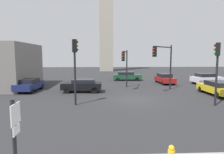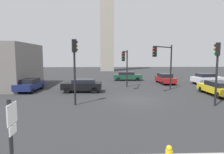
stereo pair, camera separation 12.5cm
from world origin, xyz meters
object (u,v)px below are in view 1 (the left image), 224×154
at_px(car_1, 206,78).
at_px(car_4, 127,76).
at_px(car_0, 219,88).
at_px(car_3, 82,85).
at_px(traffic_light_3, 163,58).
at_px(car_2, 29,85).
at_px(direction_sign, 15,142).
at_px(traffic_light_1, 125,61).
at_px(traffic_light_0, 75,60).
at_px(car_5, 165,78).
at_px(traffic_light_2, 217,62).

distance_m(car_1, car_4, 11.58).
relative_size(car_0, car_3, 1.12).
bearing_deg(traffic_light_3, car_2, -48.25).
relative_size(car_2, car_3, 1.02).
bearing_deg(car_2, car_3, -94.22).
bearing_deg(direction_sign, traffic_light_1, 72.87).
bearing_deg(car_4, car_3, -117.97).
bearing_deg(direction_sign, car_4, 74.84).
height_order(direction_sign, car_1, direction_sign).
relative_size(direction_sign, traffic_light_3, 0.52).
height_order(direction_sign, car_2, direction_sign).
distance_m(traffic_light_0, traffic_light_1, 8.82).
distance_m(car_0, car_2, 19.93).
height_order(traffic_light_0, car_1, traffic_light_0).
bearing_deg(direction_sign, car_5, 61.78).
bearing_deg(car_0, car_5, 17.56).
xyz_separation_m(car_3, car_4, (6.10, 10.18, -0.04)).
bearing_deg(car_1, car_3, -168.78).
bearing_deg(car_5, traffic_light_0, -44.77).
xyz_separation_m(traffic_light_2, car_2, (-16.94, 7.15, -2.69)).
height_order(direction_sign, traffic_light_1, traffic_light_1).
bearing_deg(car_0, traffic_light_3, 65.23).
height_order(car_0, car_4, car_0).
bearing_deg(traffic_light_1, direction_sign, -0.79).
bearing_deg(car_1, car_5, 165.16).
xyz_separation_m(car_2, car_4, (12.00, 9.44, -0.02)).
bearing_deg(car_2, traffic_light_2, -109.92).
height_order(traffic_light_2, traffic_light_3, traffic_light_3).
bearing_deg(traffic_light_0, car_5, 27.50).
bearing_deg(traffic_light_1, traffic_light_3, 79.67).
relative_size(traffic_light_1, car_5, 1.07).
bearing_deg(car_0, car_3, 80.03).
height_order(car_0, car_5, car_5).
bearing_deg(traffic_light_2, car_4, -38.16).
xyz_separation_m(direction_sign, car_5, (10.95, 22.59, -1.00)).
bearing_deg(traffic_light_1, car_1, 121.30).
height_order(car_3, car_5, car_5).
height_order(traffic_light_0, car_5, traffic_light_0).
xyz_separation_m(traffic_light_1, car_5, (6.18, 4.48, -2.58)).
distance_m(car_0, car_1, 8.24).
bearing_deg(traffic_light_3, traffic_light_1, -69.45).
bearing_deg(traffic_light_3, car_3, -45.48).
relative_size(traffic_light_0, traffic_light_1, 1.12).
bearing_deg(car_4, traffic_light_1, -95.50).
xyz_separation_m(traffic_light_3, car_3, (-8.80, 0.05, -2.92)).
bearing_deg(car_5, car_4, -131.06).
height_order(car_0, car_2, car_2).
relative_size(traffic_light_0, car_3, 1.21).
bearing_deg(traffic_light_1, traffic_light_0, -18.67).
height_order(traffic_light_3, car_4, traffic_light_3).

